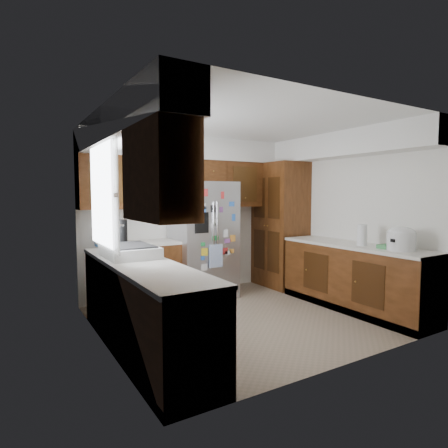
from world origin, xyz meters
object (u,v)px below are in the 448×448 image
at_px(pantry, 280,225).
at_px(paper_towel, 362,235).
at_px(rice_cooker, 401,238).
at_px(fridge, 203,240).

xyz_separation_m(pantry, paper_towel, (-0.05, -1.77, -0.01)).
height_order(rice_cooker, paper_towel, rice_cooker).
bearing_deg(fridge, paper_towel, -51.44).
bearing_deg(fridge, rice_cooker, -57.58).
bearing_deg(pantry, paper_towel, -91.57).
distance_m(fridge, rice_cooker, 2.80).
bearing_deg(rice_cooker, pantry, 89.99).
bearing_deg(paper_towel, rice_cooker, -84.92).
xyz_separation_m(pantry, fridge, (-1.50, 0.05, -0.17)).
bearing_deg(paper_towel, pantry, 88.43).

